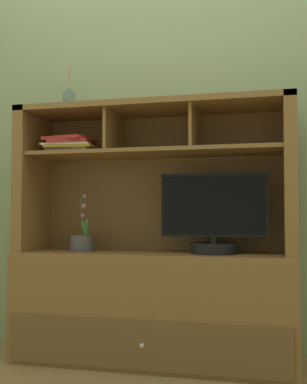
{
  "coord_description": "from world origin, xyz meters",
  "views": [
    {
      "loc": [
        0.59,
        -2.46,
        0.75
      ],
      "look_at": [
        0.0,
        0.0,
        0.87
      ],
      "focal_mm": 45.49,
      "sensor_mm": 36.0,
      "label": 1
    }
  ],
  "objects_px": {
    "potted_orchid": "(82,242)",
    "diffuser_bottle": "(69,100)",
    "magazine_stack_left": "(72,145)",
    "tv_monitor": "(214,220)",
    "media_console": "(154,278)"
  },
  "relations": [
    {
      "from": "potted_orchid",
      "to": "diffuser_bottle",
      "type": "distance_m",
      "value": 0.77
    },
    {
      "from": "potted_orchid",
      "to": "diffuser_bottle",
      "type": "height_order",
      "value": "diffuser_bottle"
    },
    {
      "from": "tv_monitor",
      "to": "magazine_stack_left",
      "type": "height_order",
      "value": "magazine_stack_left"
    },
    {
      "from": "media_console",
      "to": "diffuser_bottle",
      "type": "distance_m",
      "value": 1.06
    },
    {
      "from": "media_console",
      "to": "magazine_stack_left",
      "type": "xyz_separation_m",
      "value": [
        -0.44,
        -0.06,
        0.7
      ]
    },
    {
      "from": "magazine_stack_left",
      "to": "potted_orchid",
      "type": "bearing_deg",
      "value": 40.47
    },
    {
      "from": "magazine_stack_left",
      "to": "diffuser_bottle",
      "type": "distance_m",
      "value": 0.25
    },
    {
      "from": "tv_monitor",
      "to": "potted_orchid",
      "type": "bearing_deg",
      "value": 179.86
    },
    {
      "from": "media_console",
      "to": "potted_orchid",
      "type": "bearing_deg",
      "value": -177.04
    },
    {
      "from": "tv_monitor",
      "to": "potted_orchid",
      "type": "xyz_separation_m",
      "value": [
        -0.71,
        0.0,
        -0.12
      ]
    },
    {
      "from": "media_console",
      "to": "potted_orchid",
      "type": "xyz_separation_m",
      "value": [
        -0.39,
        -0.02,
        0.18
      ]
    },
    {
      "from": "magazine_stack_left",
      "to": "diffuser_bottle",
      "type": "height_order",
      "value": "diffuser_bottle"
    },
    {
      "from": "potted_orchid",
      "to": "magazine_stack_left",
      "type": "height_order",
      "value": "magazine_stack_left"
    },
    {
      "from": "media_console",
      "to": "potted_orchid",
      "type": "height_order",
      "value": "media_console"
    },
    {
      "from": "media_console",
      "to": "tv_monitor",
      "type": "height_order",
      "value": "media_console"
    }
  ]
}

